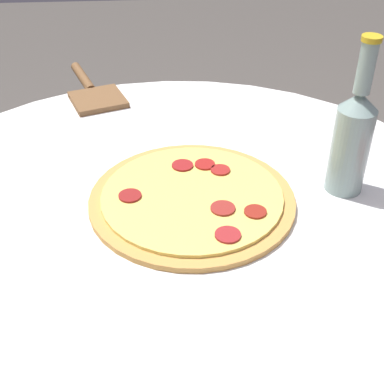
# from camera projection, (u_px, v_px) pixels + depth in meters

# --- Properties ---
(table) EXTENTS (1.05, 1.05, 0.78)m
(table) POSITION_uv_depth(u_px,v_px,m) (178.00, 306.00, 0.96)
(table) COLOR white
(table) RESTS_ON ground_plane
(pizza) EXTENTS (0.34, 0.34, 0.02)m
(pizza) POSITION_uv_depth(u_px,v_px,m) (192.00, 198.00, 0.87)
(pizza) COLOR #C68E47
(pizza) RESTS_ON table
(beer_bottle) EXTENTS (0.06, 0.06, 0.26)m
(beer_bottle) POSITION_uv_depth(u_px,v_px,m) (352.00, 137.00, 0.85)
(beer_bottle) COLOR gray
(beer_bottle) RESTS_ON table
(pizza_paddle) EXTENTS (0.27, 0.15, 0.02)m
(pizza_paddle) POSITION_uv_depth(u_px,v_px,m) (93.00, 92.00, 1.21)
(pizza_paddle) COLOR brown
(pizza_paddle) RESTS_ON table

